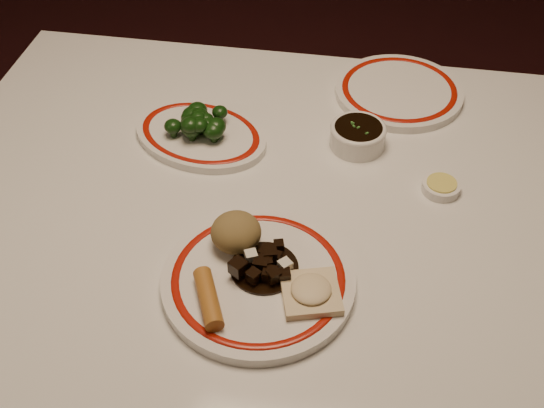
{
  "coord_description": "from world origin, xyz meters",
  "views": [
    {
      "loc": [
        0.13,
        -0.81,
        1.53
      ],
      "look_at": [
        0.01,
        -0.07,
        0.8
      ],
      "focal_mm": 45.0,
      "sensor_mm": 36.0,
      "label": 1
    }
  ],
  "objects_px": {
    "spring_roll": "(208,298)",
    "stirfry_heap": "(264,265)",
    "broccoli_plate": "(201,135)",
    "main_plate": "(258,280)",
    "soy_bowl": "(358,136)",
    "dining_table": "(273,236)",
    "broccoli_pile": "(199,122)",
    "fried_wonton": "(311,292)",
    "rice_mound": "(236,232)"
  },
  "relations": [
    {
      "from": "spring_roll",
      "to": "main_plate",
      "type": "bearing_deg",
      "value": 21.75
    },
    {
      "from": "rice_mound",
      "to": "spring_roll",
      "type": "bearing_deg",
      "value": -97.44
    },
    {
      "from": "stirfry_heap",
      "to": "broccoli_plate",
      "type": "height_order",
      "value": "stirfry_heap"
    },
    {
      "from": "broccoli_pile",
      "to": "rice_mound",
      "type": "bearing_deg",
      "value": -64.91
    },
    {
      "from": "rice_mound",
      "to": "soy_bowl",
      "type": "xyz_separation_m",
      "value": [
        0.16,
        0.29,
        -0.02
      ]
    },
    {
      "from": "rice_mound",
      "to": "broccoli_pile",
      "type": "relative_size",
      "value": 0.68
    },
    {
      "from": "rice_mound",
      "to": "broccoli_plate",
      "type": "height_order",
      "value": "rice_mound"
    },
    {
      "from": "main_plate",
      "to": "soy_bowl",
      "type": "height_order",
      "value": "soy_bowl"
    },
    {
      "from": "main_plate",
      "to": "stirfry_heap",
      "type": "distance_m",
      "value": 0.02
    },
    {
      "from": "broccoli_plate",
      "to": "dining_table",
      "type": "bearing_deg",
      "value": -40.41
    },
    {
      "from": "dining_table",
      "to": "stirfry_heap",
      "type": "relative_size",
      "value": 11.92
    },
    {
      "from": "dining_table",
      "to": "fried_wonton",
      "type": "distance_m",
      "value": 0.26
    },
    {
      "from": "main_plate",
      "to": "fried_wonton",
      "type": "xyz_separation_m",
      "value": [
        0.08,
        -0.02,
        0.02
      ]
    },
    {
      "from": "dining_table",
      "to": "soy_bowl",
      "type": "distance_m",
      "value": 0.23
    },
    {
      "from": "main_plate",
      "to": "rice_mound",
      "type": "xyz_separation_m",
      "value": [
        -0.04,
        0.06,
        0.03
      ]
    },
    {
      "from": "stirfry_heap",
      "to": "broccoli_plate",
      "type": "bearing_deg",
      "value": 119.31
    },
    {
      "from": "spring_roll",
      "to": "stirfry_heap",
      "type": "xyz_separation_m",
      "value": [
        0.07,
        0.07,
        -0.0
      ]
    },
    {
      "from": "spring_roll",
      "to": "soy_bowl",
      "type": "bearing_deg",
      "value": 42.66
    },
    {
      "from": "main_plate",
      "to": "fried_wonton",
      "type": "height_order",
      "value": "fried_wonton"
    },
    {
      "from": "spring_roll",
      "to": "stirfry_heap",
      "type": "height_order",
      "value": "stirfry_heap"
    },
    {
      "from": "broccoli_pile",
      "to": "broccoli_plate",
      "type": "bearing_deg",
      "value": 68.62
    },
    {
      "from": "dining_table",
      "to": "soy_bowl",
      "type": "height_order",
      "value": "soy_bowl"
    },
    {
      "from": "spring_roll",
      "to": "soy_bowl",
      "type": "distance_m",
      "value": 0.44
    },
    {
      "from": "broccoli_plate",
      "to": "soy_bowl",
      "type": "relative_size",
      "value": 3.03
    },
    {
      "from": "main_plate",
      "to": "broccoli_plate",
      "type": "distance_m",
      "value": 0.36
    },
    {
      "from": "rice_mound",
      "to": "spring_roll",
      "type": "height_order",
      "value": "rice_mound"
    },
    {
      "from": "main_plate",
      "to": "broccoli_pile",
      "type": "bearing_deg",
      "value": 117.57
    },
    {
      "from": "dining_table",
      "to": "broccoli_pile",
      "type": "bearing_deg",
      "value": 140.16
    },
    {
      "from": "spring_roll",
      "to": "stirfry_heap",
      "type": "relative_size",
      "value": 0.96
    },
    {
      "from": "main_plate",
      "to": "broccoli_plate",
      "type": "relative_size",
      "value": 0.97
    },
    {
      "from": "stirfry_heap",
      "to": "soy_bowl",
      "type": "relative_size",
      "value": 1.02
    },
    {
      "from": "spring_roll",
      "to": "broccoli_plate",
      "type": "bearing_deg",
      "value": 81.63
    },
    {
      "from": "broccoli_pile",
      "to": "stirfry_heap",
      "type": "bearing_deg",
      "value": -60.42
    },
    {
      "from": "spring_roll",
      "to": "broccoli_pile",
      "type": "xyz_separation_m",
      "value": [
        -0.11,
        0.38,
        0.01
      ]
    },
    {
      "from": "fried_wonton",
      "to": "broccoli_plate",
      "type": "height_order",
      "value": "fried_wonton"
    },
    {
      "from": "dining_table",
      "to": "stirfry_heap",
      "type": "bearing_deg",
      "value": -84.84
    },
    {
      "from": "spring_roll",
      "to": "broccoli_plate",
      "type": "xyz_separation_m",
      "value": [
        -0.11,
        0.38,
        -0.02
      ]
    },
    {
      "from": "soy_bowl",
      "to": "spring_roll",
      "type": "bearing_deg",
      "value": -113.37
    },
    {
      "from": "stirfry_heap",
      "to": "broccoli_plate",
      "type": "xyz_separation_m",
      "value": [
        -0.17,
        0.3,
        -0.02
      ]
    },
    {
      "from": "fried_wonton",
      "to": "spring_roll",
      "type": "bearing_deg",
      "value": -164.63
    },
    {
      "from": "main_plate",
      "to": "stirfry_heap",
      "type": "bearing_deg",
      "value": 64.75
    },
    {
      "from": "fried_wonton",
      "to": "broccoli_plate",
      "type": "distance_m",
      "value": 0.42
    },
    {
      "from": "rice_mound",
      "to": "fried_wonton",
      "type": "relative_size",
      "value": 0.77
    },
    {
      "from": "stirfry_heap",
      "to": "broccoli_plate",
      "type": "distance_m",
      "value": 0.35
    },
    {
      "from": "stirfry_heap",
      "to": "soy_bowl",
      "type": "height_order",
      "value": "stirfry_heap"
    },
    {
      "from": "main_plate",
      "to": "broccoli_pile",
      "type": "height_order",
      "value": "broccoli_pile"
    },
    {
      "from": "spring_roll",
      "to": "fried_wonton",
      "type": "xyz_separation_m",
      "value": [
        0.14,
        0.04,
        -0.0
      ]
    },
    {
      "from": "spring_roll",
      "to": "soy_bowl",
      "type": "xyz_separation_m",
      "value": [
        0.18,
        0.41,
        -0.01
      ]
    },
    {
      "from": "stirfry_heap",
      "to": "soy_bowl",
      "type": "bearing_deg",
      "value": 71.63
    },
    {
      "from": "rice_mound",
      "to": "soy_bowl",
      "type": "height_order",
      "value": "rice_mound"
    }
  ]
}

